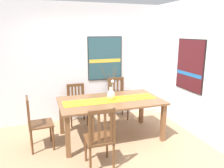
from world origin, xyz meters
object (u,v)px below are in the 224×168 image
dining_table (111,105)px  centerpiece_vase (111,93)px  chair_2 (117,98)px  painting_on_back_wall (105,58)px  chair_3 (77,103)px  painting_on_side_wall (190,65)px  chair_1 (37,123)px  chair_0 (100,137)px

dining_table → centerpiece_vase: centerpiece_vase is taller
chair_2 → painting_on_back_wall: (-0.23, 0.25, 0.93)m
dining_table → chair_3: size_ratio=2.19×
dining_table → painting_on_side_wall: painting_on_side_wall is taller
chair_2 → painting_on_side_wall: bearing=-43.8°
centerpiece_vase → chair_1: 1.44m
chair_0 → painting_on_side_wall: (2.12, 0.76, 0.89)m
centerpiece_vase → chair_1: centerpiece_vase is taller
chair_2 → painting_on_side_wall: painting_on_side_wall is taller
chair_2 → chair_0: bearing=-117.3°
chair_1 → painting_on_side_wall: (3.01, -0.17, 0.90)m
centerpiece_vase → painting_on_back_wall: painting_on_back_wall is taller
chair_0 → chair_2: (0.96, 1.87, -0.00)m
dining_table → chair_2: (0.49, 0.94, -0.17)m
dining_table → painting_on_side_wall: 1.80m
painting_on_back_wall → chair_2: bearing=-46.9°
chair_0 → painting_on_back_wall: (0.73, 2.12, 0.93)m
dining_table → chair_2: bearing=62.5°
centerpiece_vase → chair_1: (-1.38, 0.00, -0.41)m
chair_0 → chair_2: bearing=62.7°
dining_table → chair_1: (-1.36, 0.00, -0.19)m
centerpiece_vase → painting_on_side_wall: painting_on_side_wall is taller
painting_on_side_wall → dining_table: bearing=174.1°
chair_3 → chair_0: bearing=-89.4°
dining_table → chair_1: 1.38m
chair_3 → painting_on_back_wall: 1.24m
chair_2 → painting_on_back_wall: 0.99m
chair_0 → chair_1: size_ratio=1.03×
painting_on_back_wall → painting_on_side_wall: size_ratio=0.98×
painting_on_back_wall → painting_on_side_wall: 1.95m
chair_1 → chair_3: bearing=47.1°
dining_table → chair_2: size_ratio=2.01×
chair_1 → painting_on_side_wall: size_ratio=0.92×
centerpiece_vase → chair_0: 1.12m
chair_3 → painting_on_side_wall: bearing=-27.3°
centerpiece_vase → chair_0: (-0.49, -0.93, -0.40)m
chair_3 → painting_on_back_wall: size_ratio=0.87×
painting_on_back_wall → painting_on_side_wall: (1.39, -1.36, -0.04)m
centerpiece_vase → painting_on_back_wall: 1.33m
centerpiece_vase → chair_2: 1.13m
painting_on_back_wall → painting_on_side_wall: painting_on_back_wall is taller
dining_table → chair_0: size_ratio=1.98×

